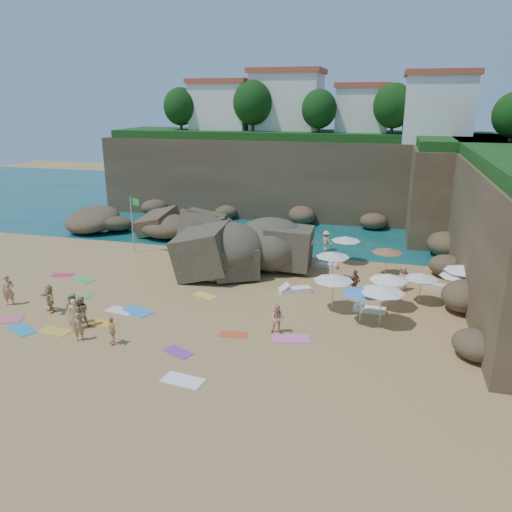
% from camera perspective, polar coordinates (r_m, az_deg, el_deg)
% --- Properties ---
extents(ground, '(120.00, 120.00, 0.00)m').
position_cam_1_polar(ground, '(31.70, -4.92, -4.75)').
color(ground, tan).
rests_on(ground, ground).
extents(seawater, '(120.00, 120.00, 0.00)m').
position_cam_1_polar(seawater, '(59.63, 4.92, 5.87)').
color(seawater, '#0C4751').
rests_on(seawater, ground).
extents(cliff_back, '(44.00, 8.00, 8.00)m').
position_cam_1_polar(cliff_back, '(53.75, 6.18, 8.89)').
color(cliff_back, brown).
rests_on(cliff_back, ground).
extents(cliff_corner, '(10.00, 12.00, 8.00)m').
position_cam_1_polar(cliff_corner, '(48.66, 23.02, 6.70)').
color(cliff_corner, brown).
rests_on(cliff_corner, ground).
extents(rock_promontory, '(12.00, 7.00, 2.00)m').
position_cam_1_polar(rock_promontory, '(49.87, -10.62, 3.32)').
color(rock_promontory, brown).
rests_on(rock_promontory, ground).
extents(clifftop_buildings, '(28.48, 9.48, 7.00)m').
position_cam_1_polar(clifftop_buildings, '(53.81, 7.63, 16.59)').
color(clifftop_buildings, white).
rests_on(clifftop_buildings, cliff_back).
extents(clifftop_trees, '(35.60, 23.82, 4.40)m').
position_cam_1_polar(clifftop_trees, '(47.36, 8.83, 16.45)').
color(clifftop_trees, '#11380F').
rests_on(clifftop_trees, ground).
extents(marina_masts, '(3.10, 0.10, 6.00)m').
position_cam_1_polar(marina_masts, '(64.05, -9.88, 9.21)').
color(marina_masts, white).
rests_on(marina_masts, ground).
extents(rock_outcrop, '(10.80, 9.50, 3.59)m').
position_cam_1_polar(rock_outcrop, '(36.96, -3.00, -1.42)').
color(rock_outcrop, brown).
rests_on(rock_outcrop, ground).
extents(flag_pole, '(0.87, 0.36, 4.57)m').
position_cam_1_polar(flag_pole, '(41.10, -13.83, 4.27)').
color(flag_pole, silver).
rests_on(flag_pole, ground).
extents(parasol_0, '(2.29, 2.29, 2.16)m').
position_cam_1_polar(parasol_0, '(33.95, 8.78, 0.20)').
color(parasol_0, silver).
rests_on(parasol_0, ground).
extents(parasol_1, '(2.37, 2.37, 2.24)m').
position_cam_1_polar(parasol_1, '(34.54, -1.39, 0.82)').
color(parasol_1, silver).
rests_on(parasol_1, ground).
extents(parasol_2, '(2.21, 2.21, 2.09)m').
position_cam_1_polar(parasol_2, '(38.19, 10.25, 1.97)').
color(parasol_2, silver).
rests_on(parasol_2, ground).
extents(parasol_3, '(2.03, 2.03, 1.92)m').
position_cam_1_polar(parasol_3, '(32.83, 21.95, -1.94)').
color(parasol_3, silver).
rests_on(parasol_3, ground).
extents(parasol_4, '(2.02, 2.02, 1.91)m').
position_cam_1_polar(parasol_4, '(31.77, 18.40, -2.19)').
color(parasol_4, silver).
rests_on(parasol_4, ground).
extents(parasol_5, '(2.38, 2.38, 2.25)m').
position_cam_1_polar(parasol_5, '(37.13, 5.32, 1.96)').
color(parasol_5, silver).
rests_on(parasol_5, ground).
extents(parasol_6, '(2.16, 2.16, 2.04)m').
position_cam_1_polar(parasol_6, '(36.06, 14.77, 0.66)').
color(parasol_6, silver).
rests_on(parasol_6, ground).
extents(parasol_7, '(2.28, 2.28, 2.15)m').
position_cam_1_polar(parasol_7, '(30.31, 14.94, -2.36)').
color(parasol_7, silver).
rests_on(parasol_7, ground).
extents(parasol_8, '(2.39, 2.39, 2.26)m').
position_cam_1_polar(parasol_8, '(33.11, 22.68, -1.28)').
color(parasol_8, silver).
rests_on(parasol_8, ground).
extents(parasol_9, '(2.34, 2.34, 2.21)m').
position_cam_1_polar(parasol_9, '(29.43, 8.85, -2.46)').
color(parasol_9, silver).
rests_on(parasol_9, ground).
extents(parasol_10, '(2.20, 2.20, 2.08)m').
position_cam_1_polar(parasol_10, '(28.08, 12.00, -3.90)').
color(parasol_10, silver).
rests_on(parasol_10, ground).
extents(parasol_11, '(2.47, 2.47, 2.34)m').
position_cam_1_polar(parasol_11, '(27.92, 14.22, -3.66)').
color(parasol_11, silver).
rests_on(parasol_11, ground).
extents(lounger_0, '(2.00, 0.72, 0.31)m').
position_cam_1_polar(lounger_0, '(38.39, 4.17, -0.46)').
color(lounger_0, white).
rests_on(lounger_0, ground).
extents(lounger_1, '(1.64, 0.74, 0.25)m').
position_cam_1_polar(lounger_1, '(36.54, 1.17, -1.41)').
color(lounger_1, white).
rests_on(lounger_1, ground).
extents(lounger_2, '(2.01, 0.88, 0.30)m').
position_cam_1_polar(lounger_2, '(37.51, 7.83, -1.03)').
color(lounger_2, silver).
rests_on(lounger_2, ground).
extents(lounger_3, '(1.91, 0.73, 0.29)m').
position_cam_1_polar(lounger_3, '(30.24, 12.83, -5.98)').
color(lounger_3, white).
rests_on(lounger_3, ground).
extents(lounger_4, '(1.94, 0.85, 0.29)m').
position_cam_1_polar(lounger_4, '(35.09, 19.92, -3.28)').
color(lounger_4, silver).
rests_on(lounger_4, ground).
extents(lounger_5, '(2.13, 1.62, 0.32)m').
position_cam_1_polar(lounger_5, '(32.43, 4.49, -3.91)').
color(lounger_5, white).
rests_on(lounger_5, ground).
extents(towel_0, '(2.00, 1.57, 0.03)m').
position_cam_1_polar(towel_0, '(30.17, -25.14, -7.61)').
color(towel_0, '#238EBC').
rests_on(towel_0, ground).
extents(towel_1, '(2.10, 1.53, 0.03)m').
position_cam_1_polar(towel_1, '(31.83, -26.79, -6.55)').
color(towel_1, '#D95477').
rests_on(towel_1, ground).
extents(towel_2, '(1.70, 0.90, 0.03)m').
position_cam_1_polar(towel_2, '(29.41, -17.26, -7.33)').
color(towel_2, orange).
rests_on(towel_2, ground).
extents(towel_3, '(1.70, 1.29, 0.03)m').
position_cam_1_polar(towel_3, '(33.50, -19.62, -4.48)').
color(towel_3, green).
rests_on(towel_3, ground).
extents(towel_4, '(1.81, 1.07, 0.03)m').
position_cam_1_polar(towel_4, '(29.25, -22.00, -7.99)').
color(towel_4, gold).
rests_on(towel_4, ground).
extents(towel_5, '(1.85, 1.14, 0.03)m').
position_cam_1_polar(towel_5, '(30.73, -15.21, -6.04)').
color(towel_5, white).
rests_on(towel_5, ground).
extents(towel_6, '(1.71, 1.33, 0.03)m').
position_cam_1_polar(towel_6, '(25.42, -8.89, -10.79)').
color(towel_6, purple).
rests_on(towel_6, ground).
extents(towel_7, '(1.59, 1.07, 0.03)m').
position_cam_1_polar(towel_7, '(38.06, -21.23, -2.04)').
color(towel_7, '#CE244A').
rests_on(towel_7, ground).
extents(towel_8, '(2.13, 1.65, 0.03)m').
position_cam_1_polar(towel_8, '(30.38, -13.42, -6.17)').
color(towel_8, '#2A8EE3').
rests_on(towel_8, ground).
extents(towel_9, '(2.09, 1.35, 0.03)m').
position_cam_1_polar(towel_9, '(26.47, 4.02, -9.39)').
color(towel_9, '#FF63C1').
rests_on(towel_9, ground).
extents(towel_10, '(1.56, 0.90, 0.03)m').
position_cam_1_polar(towel_10, '(26.86, -2.60, -8.95)').
color(towel_10, '#E24C23').
rests_on(towel_10, ground).
extents(towel_11, '(1.85, 1.29, 0.03)m').
position_cam_1_polar(towel_11, '(36.63, -19.17, -2.55)').
color(towel_11, green).
rests_on(towel_11, ground).
extents(towel_12, '(1.72, 1.31, 0.03)m').
position_cam_1_polar(towel_12, '(32.00, -5.84, -4.53)').
color(towel_12, yellow).
rests_on(towel_12, ground).
extents(towel_13, '(1.98, 1.17, 0.03)m').
position_cam_1_polar(towel_13, '(23.10, -8.36, -13.88)').
color(towel_13, white).
rests_on(towel_13, ground).
extents(person_stand_0, '(0.83, 0.72, 1.91)m').
position_cam_1_polar(person_stand_0, '(33.64, -26.45, -3.53)').
color(person_stand_0, tan).
rests_on(person_stand_0, ground).
extents(person_stand_1, '(1.07, 0.99, 1.77)m').
position_cam_1_polar(person_stand_1, '(29.03, -19.35, -6.00)').
color(person_stand_1, tan).
rests_on(person_stand_1, ground).
extents(person_stand_2, '(1.16, 0.88, 1.67)m').
position_cam_1_polar(person_stand_2, '(41.41, 8.03, 1.73)').
color(person_stand_2, '#F7CD8C').
rests_on(person_stand_2, ground).
extents(person_stand_3, '(0.93, 0.98, 1.63)m').
position_cam_1_polar(person_stand_3, '(32.46, 11.20, -2.94)').
color(person_stand_3, '#905A48').
rests_on(person_stand_3, ground).
extents(person_stand_4, '(0.77, 0.90, 1.61)m').
position_cam_1_polar(person_stand_4, '(33.86, 16.43, -2.49)').
color(person_stand_4, '#B97161').
rests_on(person_stand_4, ground).
extents(person_stand_5, '(1.69, 0.56, 1.80)m').
position_cam_1_polar(person_stand_5, '(39.17, -5.87, 1.00)').
color(person_stand_5, '#AD7F56').
rests_on(person_stand_5, ground).
extents(person_stand_6, '(0.73, 0.77, 1.77)m').
position_cam_1_polar(person_stand_6, '(28.80, -20.08, -6.27)').
color(person_stand_6, '#F2CA89').
rests_on(person_stand_6, ground).
extents(person_lie_1, '(1.62, 1.68, 0.36)m').
position_cam_1_polar(person_lie_1, '(26.84, -16.04, -9.30)').
color(person_lie_1, '#F6C58B').
rests_on(person_lie_1, ground).
extents(person_lie_2, '(1.54, 1.99, 0.48)m').
position_cam_1_polar(person_lie_2, '(29.73, -20.04, -6.87)').
color(person_lie_2, '#9C674E').
rests_on(person_lie_2, ground).
extents(person_lie_3, '(2.15, 2.19, 0.44)m').
position_cam_1_polar(person_lie_3, '(31.86, -22.42, -5.54)').
color(person_lie_3, tan).
rests_on(person_lie_3, ground).
extents(person_lie_4, '(1.25, 1.53, 0.35)m').
position_cam_1_polar(person_lie_4, '(27.74, -19.46, -8.74)').
color(person_lie_4, '#A38251').
rests_on(person_lie_4, ground).
extents(person_lie_5, '(1.03, 1.69, 0.60)m').
position_cam_1_polar(person_lie_5, '(26.91, 2.49, -8.22)').
color(person_lie_5, '#EBB085').
rests_on(person_lie_5, ground).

